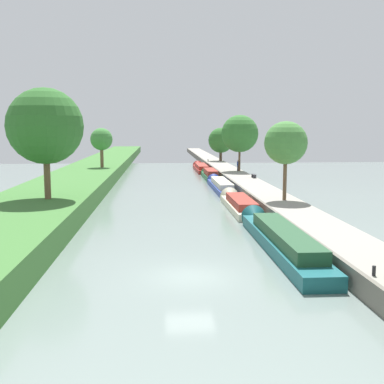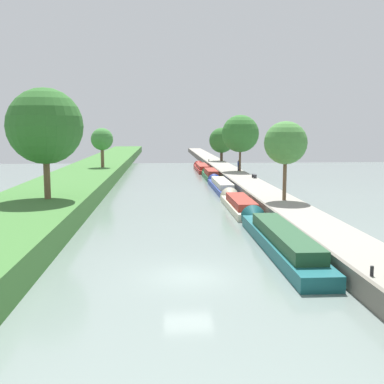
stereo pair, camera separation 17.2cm
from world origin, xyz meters
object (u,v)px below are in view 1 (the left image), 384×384
object	(u,v)px
narrowboat_cream	(238,203)
person_walking	(238,165)
narrowboat_red	(201,168)
mooring_bollard_near	(374,271)
mooring_bollard_far	(208,160)
narrowboat_teal	(279,238)
narrowboat_blue	(220,185)
narrowboat_green	(210,174)
park_bench	(254,175)

from	to	relation	value
narrowboat_cream	person_walking	world-z (taller)	person_walking
narrowboat_red	mooring_bollard_near	size ratio (longest dim) A/B	33.08
narrowboat_cream	mooring_bollard_far	world-z (taller)	mooring_bollard_far
narrowboat_teal	narrowboat_cream	world-z (taller)	narrowboat_teal
narrowboat_red	person_walking	world-z (taller)	person_walking
narrowboat_teal	mooring_bollard_far	xyz separation A→B (m)	(1.86, 62.83, 0.68)
mooring_bollard_far	narrowboat_blue	bearing A→B (deg)	-93.19
narrowboat_cream	person_walking	size ratio (longest dim) A/B	7.44
narrowboat_green	mooring_bollard_near	distance (m)	51.75
narrowboat_red	mooring_bollard_far	size ratio (longest dim) A/B	33.08
narrowboat_green	mooring_bollard_far	distance (m)	20.58
mooring_bollard_far	narrowboat_green	bearing A→B (deg)	-95.05
narrowboat_blue	narrowboat_green	world-z (taller)	narrowboat_green
narrowboat_red	mooring_bollard_far	bearing A→B (deg)	73.82
narrowboat_green	mooring_bollard_near	bearing A→B (deg)	-88.00
narrowboat_green	person_walking	distance (m)	4.54
narrowboat_teal	mooring_bollard_near	world-z (taller)	same
narrowboat_red	mooring_bollard_far	distance (m)	7.22
narrowboat_cream	mooring_bollard_near	xyz separation A→B (m)	(1.99, -24.21, 0.82)
narrowboat_cream	person_walking	xyz separation A→B (m)	(4.50, 27.68, 1.46)
narrowboat_blue	narrowboat_red	size ratio (longest dim) A/B	1.01
narrowboat_cream	narrowboat_teal	bearing A→B (deg)	-89.48
narrowboat_red	mooring_bollard_near	bearing A→B (deg)	-88.25
narrowboat_teal	narrowboat_blue	xyz separation A→B (m)	(-0.01, 29.43, -0.12)
mooring_bollard_far	narrowboat_red	bearing A→B (deg)	-106.18
narrowboat_cream	park_bench	world-z (taller)	park_bench
narrowboat_green	narrowboat_blue	bearing A→B (deg)	-90.24
narrowboat_cream	park_bench	distance (m)	18.17
narrowboat_green	park_bench	bearing A→B (deg)	-64.73
narrowboat_blue	mooring_bollard_far	size ratio (longest dim) A/B	33.31
person_walking	park_bench	distance (m)	10.23
narrowboat_red	park_bench	bearing A→B (deg)	-78.23
narrowboat_cream	mooring_bollard_far	distance (m)	48.04
narrowboat_blue	person_walking	world-z (taller)	person_walking
narrowboat_red	person_walking	distance (m)	14.24
narrowboat_green	mooring_bollard_far	size ratio (longest dim) A/B	24.90
mooring_bollard_near	narrowboat_teal	bearing A→B (deg)	101.19
narrowboat_blue	narrowboat_red	distance (m)	26.52
narrowboat_green	narrowboat_red	bearing A→B (deg)	90.79
narrowboat_blue	park_bench	distance (m)	5.66
narrowboat_teal	mooring_bollard_near	xyz separation A→B (m)	(1.86, -9.38, 0.68)
narrowboat_green	person_walking	bearing A→B (deg)	2.26
mooring_bollard_far	narrowboat_cream	bearing A→B (deg)	-92.37
narrowboat_cream	mooring_bollard_near	bearing A→B (deg)	-85.30
narrowboat_blue	mooring_bollard_far	distance (m)	33.46
mooring_bollard_near	mooring_bollard_far	world-z (taller)	same
narrowboat_cream	narrowboat_red	xyz separation A→B (m)	(-0.01, 41.11, -0.01)
narrowboat_teal	narrowboat_cream	distance (m)	14.84
narrowboat_red	park_bench	world-z (taller)	park_bench
narrowboat_cream	park_bench	xyz separation A→B (m)	(4.92, 17.47, 0.94)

